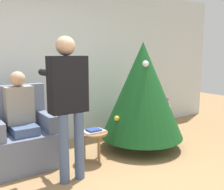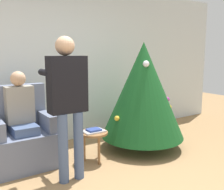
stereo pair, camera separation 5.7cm
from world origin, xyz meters
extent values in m
cube|color=silver|center=(0.00, 2.23, 1.35)|extent=(8.00, 0.06, 2.70)
cylinder|color=brown|center=(1.19, 1.20, 0.10)|extent=(0.10, 0.10, 0.19)
cone|color=#144C1E|center=(1.19, 1.20, 0.95)|extent=(1.32, 1.32, 1.51)
sphere|color=gold|center=(1.65, 1.07, 0.64)|extent=(0.09, 0.09, 0.09)
sphere|color=white|center=(1.12, 1.05, 1.37)|extent=(0.10, 0.10, 0.10)
sphere|color=gold|center=(0.68, 1.18, 0.56)|extent=(0.08, 0.08, 0.08)
sphere|color=#2856B2|center=(1.67, 1.40, 0.55)|extent=(0.10, 0.10, 0.10)
sphere|color=#B23399|center=(1.57, 1.03, 0.79)|extent=(0.08, 0.08, 0.08)
sphere|color=red|center=(1.71, 1.38, 0.46)|extent=(0.07, 0.07, 0.07)
cube|color=slate|center=(-0.62, 1.52, 0.24)|extent=(0.77, 0.67, 0.48)
cube|color=slate|center=(-0.62, 1.78, 0.79)|extent=(0.77, 0.14, 0.62)
cube|color=slate|center=(-0.30, 1.52, 0.59)|extent=(0.12, 0.60, 0.23)
cylinder|color=#475B84|center=(-0.72, 1.32, 0.24)|extent=(0.11, 0.11, 0.48)
cylinder|color=#475B84|center=(-0.52, 1.32, 0.24)|extent=(0.11, 0.11, 0.48)
cube|color=#475B84|center=(-0.62, 1.47, 0.54)|extent=(0.32, 0.40, 0.12)
cube|color=gray|center=(-0.62, 1.62, 0.85)|extent=(0.36, 0.20, 0.50)
sphere|color=tan|center=(-0.62, 1.62, 1.20)|extent=(0.20, 0.20, 0.20)
cylinder|color=#475B84|center=(-0.35, 0.81, 0.42)|extent=(0.12, 0.12, 0.84)
cylinder|color=#475B84|center=(-0.15, 0.81, 0.42)|extent=(0.12, 0.12, 0.84)
cube|color=black|center=(-0.25, 0.87, 1.17)|extent=(0.45, 0.20, 0.67)
sphere|color=tan|center=(-0.25, 0.91, 1.62)|extent=(0.23, 0.23, 0.23)
cylinder|color=black|center=(-0.44, 1.06, 1.31)|extent=(0.08, 0.30, 0.08)
cylinder|color=black|center=(-0.06, 1.06, 1.31)|extent=(0.08, 0.30, 0.08)
cube|color=white|center=(-0.06, 1.25, 1.31)|extent=(0.04, 0.14, 0.04)
cylinder|color=olive|center=(0.26, 1.15, 0.42)|extent=(0.40, 0.40, 0.03)
cylinder|color=olive|center=(0.26, 1.01, 0.20)|extent=(0.04, 0.04, 0.40)
cylinder|color=olive|center=(0.38, 1.22, 0.20)|extent=(0.04, 0.04, 0.40)
cylinder|color=olive|center=(0.14, 1.22, 0.20)|extent=(0.04, 0.04, 0.40)
cube|color=silver|center=(0.26, 1.15, 0.44)|extent=(0.30, 0.21, 0.02)
cube|color=navy|center=(0.26, 1.15, 0.47)|extent=(0.19, 0.15, 0.02)
camera|label=1|loc=(-1.54, -1.93, 1.55)|focal=42.00mm
camera|label=2|loc=(-1.50, -1.97, 1.55)|focal=42.00mm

